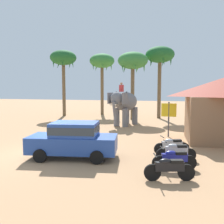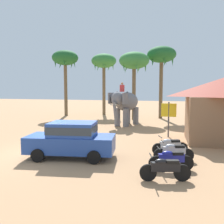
# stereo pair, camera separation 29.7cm
# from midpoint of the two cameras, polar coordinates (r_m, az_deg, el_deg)

# --- Properties ---
(ground_plane) EXTENTS (120.00, 120.00, 0.00)m
(ground_plane) POSITION_cam_midpoint_polar(r_m,az_deg,el_deg) (12.37, -16.13, -9.84)
(ground_plane) COLOR tan
(car_sedan_foreground) EXTENTS (4.35, 2.45, 1.70)m
(car_sedan_foreground) POSITION_cam_midpoint_polar(r_m,az_deg,el_deg) (11.26, -9.08, -6.35)
(car_sedan_foreground) COLOR #23479E
(car_sedan_foreground) RESTS_ON ground
(elephant_with_mahout) EXTENTS (2.48, 4.02, 3.88)m
(elephant_with_mahout) POSITION_cam_midpoint_polar(r_m,az_deg,el_deg) (21.19, 3.70, 2.07)
(elephant_with_mahout) COLOR slate
(elephant_with_mahout) RESTS_ON ground
(motorcycle_nearest_camera) EXTENTS (1.75, 0.72, 0.94)m
(motorcycle_nearest_camera) POSITION_cam_midpoint_polar(r_m,az_deg,el_deg) (8.68, 13.77, -13.16)
(motorcycle_nearest_camera) COLOR black
(motorcycle_nearest_camera) RESTS_ON ground
(motorcycle_second_in_row) EXTENTS (1.74, 0.77, 0.94)m
(motorcycle_second_in_row) POSITION_cam_midpoint_polar(r_m,az_deg,el_deg) (9.80, 15.04, -11.03)
(motorcycle_second_in_row) COLOR black
(motorcycle_second_in_row) RESTS_ON ground
(motorcycle_mid_row) EXTENTS (1.75, 0.72, 0.94)m
(motorcycle_mid_row) POSITION_cam_midpoint_polar(r_m,az_deg,el_deg) (11.00, 15.53, -9.24)
(motorcycle_mid_row) COLOR black
(motorcycle_mid_row) RESTS_ON ground
(motorcycle_fourth_in_row) EXTENTS (1.70, 0.85, 0.94)m
(motorcycle_fourth_in_row) POSITION_cam_midpoint_polar(r_m,az_deg,el_deg) (12.05, 14.64, -7.94)
(motorcycle_fourth_in_row) COLOR black
(motorcycle_fourth_in_row) RESTS_ON ground
(palm_tree_behind_elephant) EXTENTS (3.20, 3.20, 7.22)m
(palm_tree_behind_elephant) POSITION_cam_midpoint_polar(r_m,az_deg,el_deg) (25.48, 5.75, 11.96)
(palm_tree_behind_elephant) COLOR brown
(palm_tree_behind_elephant) RESTS_ON ground
(palm_tree_near_hut) EXTENTS (3.20, 3.20, 8.06)m
(palm_tree_near_hut) POSITION_cam_midpoint_polar(r_m,az_deg,el_deg) (30.00, -11.04, 12.39)
(palm_tree_near_hut) COLOR brown
(palm_tree_near_hut) RESTS_ON ground
(palm_tree_left_of_road) EXTENTS (3.20, 3.20, 8.04)m
(palm_tree_left_of_road) POSITION_cam_midpoint_polar(r_m,az_deg,el_deg) (27.33, 12.27, 13.04)
(palm_tree_left_of_road) COLOR brown
(palm_tree_left_of_road) RESTS_ON ground
(palm_tree_far_back) EXTENTS (3.20, 3.20, 7.86)m
(palm_tree_far_back) POSITION_cam_midpoint_polar(r_m,az_deg,el_deg) (30.82, -1.71, 11.95)
(palm_tree_far_back) COLOR brown
(palm_tree_far_back) RESTS_ON ground
(signboard_yellow) EXTENTS (1.00, 0.10, 2.40)m
(signboard_yellow) POSITION_cam_midpoint_polar(r_m,az_deg,el_deg) (16.35, 14.15, -0.11)
(signboard_yellow) COLOR #4C4C51
(signboard_yellow) RESTS_ON ground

